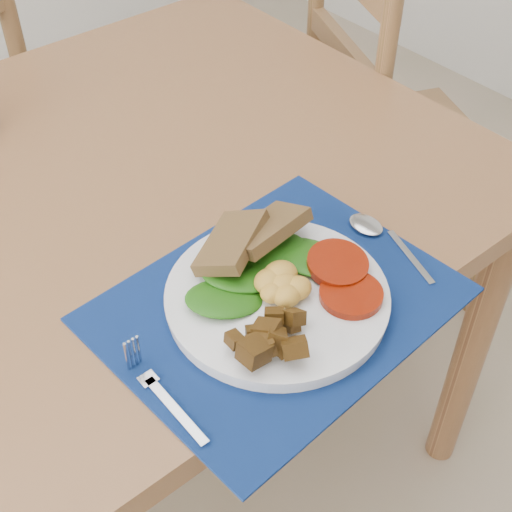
% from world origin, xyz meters
% --- Properties ---
extents(table, '(1.40, 0.90, 0.75)m').
position_xyz_m(table, '(0.00, 0.20, 0.67)').
color(table, brown).
rests_on(table, ground).
extents(chair_end, '(0.52, 0.53, 1.10)m').
position_xyz_m(chair_end, '(0.88, 0.29, 0.56)').
color(chair_end, brown).
rests_on(chair_end, ground).
extents(placemat, '(0.43, 0.35, 0.00)m').
position_xyz_m(placemat, '(0.18, -0.15, 0.75)').
color(placemat, black).
rests_on(placemat, table).
extents(breakfast_plate, '(0.27, 0.27, 0.07)m').
position_xyz_m(breakfast_plate, '(0.18, -0.15, 0.77)').
color(breakfast_plate, silver).
rests_on(breakfast_plate, placemat).
extents(fork, '(0.02, 0.15, 0.00)m').
position_xyz_m(fork, '(-0.00, -0.16, 0.76)').
color(fork, '#B2B5BA').
rests_on(fork, placemat).
extents(spoon, '(0.04, 0.16, 0.00)m').
position_xyz_m(spoon, '(0.37, -0.14, 0.76)').
color(spoon, '#B2B5BA').
rests_on(spoon, placemat).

